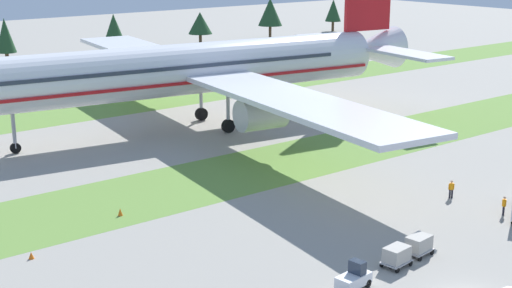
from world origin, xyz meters
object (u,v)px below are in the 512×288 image
at_px(ground_crew_marshaller, 504,205).
at_px(ground_crew_loader, 451,188).
at_px(cargo_dolly_second, 419,244).
at_px(taxiway_marker_1, 120,212).
at_px(airliner, 198,68).
at_px(baggage_tug, 354,278).
at_px(cargo_dolly_lead, 397,255).
at_px(taxiway_marker_0, 31,255).

height_order(ground_crew_marshaller, ground_crew_loader, same).
xyz_separation_m(cargo_dolly_second, taxiway_marker_1, (-13.87, 21.53, -0.58)).
xyz_separation_m(airliner, baggage_tug, (-16.81, -44.18, -7.01)).
relative_size(cargo_dolly_lead, ground_crew_marshaller, 1.36).
height_order(airliner, ground_crew_loader, airliner).
relative_size(airliner, cargo_dolly_lead, 33.42).
bearing_deg(cargo_dolly_second, taxiway_marker_0, 46.51).
distance_m(baggage_tug, ground_crew_marshaller, 20.46).
height_order(airliner, ground_crew_marshaller, airliner).
xyz_separation_m(baggage_tug, ground_crew_marshaller, (20.38, 1.86, 0.13)).
bearing_deg(ground_crew_loader, baggage_tug, 52.54).
bearing_deg(ground_crew_loader, airliner, -52.00).
relative_size(baggage_tug, cargo_dolly_second, 1.16).
relative_size(baggage_tug, taxiway_marker_1, 3.99).
xyz_separation_m(airliner, cargo_dolly_second, (-8.94, -43.27, -6.90)).
relative_size(cargo_dolly_lead, taxiway_marker_1, 3.44).
xyz_separation_m(baggage_tug, taxiway_marker_0, (-15.56, 18.49, -0.55)).
height_order(airliner, cargo_dolly_second, airliner).
xyz_separation_m(cargo_dolly_lead, taxiway_marker_0, (-20.55, 17.91, -0.66)).
bearing_deg(baggage_tug, ground_crew_marshaller, -91.40).
xyz_separation_m(airliner, taxiway_marker_1, (-22.81, -21.74, -7.48)).
bearing_deg(taxiway_marker_1, airliner, 43.62).
bearing_deg(taxiway_marker_1, cargo_dolly_second, -57.20).
xyz_separation_m(ground_crew_marshaller, taxiway_marker_1, (-26.38, 20.58, -0.60)).
xyz_separation_m(baggage_tug, taxiway_marker_1, (-6.00, 22.44, -0.47)).
distance_m(taxiway_marker_0, taxiway_marker_1, 10.35).
bearing_deg(cargo_dolly_lead, taxiway_marker_1, 20.07).
relative_size(baggage_tug, ground_crew_marshaller, 1.57).
bearing_deg(baggage_tug, cargo_dolly_second, -90.00).
distance_m(baggage_tug, ground_crew_loader, 21.74).
relative_size(ground_crew_marshaller, ground_crew_loader, 1.00).
bearing_deg(airliner, baggage_tug, 167.09).
distance_m(cargo_dolly_second, ground_crew_loader, 14.16).
distance_m(ground_crew_marshaller, taxiway_marker_0, 39.60).
relative_size(baggage_tug, ground_crew_loader, 1.57).
relative_size(ground_crew_loader, taxiway_marker_0, 3.31).
relative_size(cargo_dolly_lead, cargo_dolly_second, 1.00).
bearing_deg(ground_crew_marshaller, cargo_dolly_second, -30.26).
height_order(baggage_tug, ground_crew_marshaller, baggage_tug).
bearing_deg(taxiway_marker_0, ground_crew_marshaller, -24.82).
bearing_deg(taxiway_marker_0, airliner, 38.44).
height_order(cargo_dolly_second, ground_crew_loader, ground_crew_loader).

